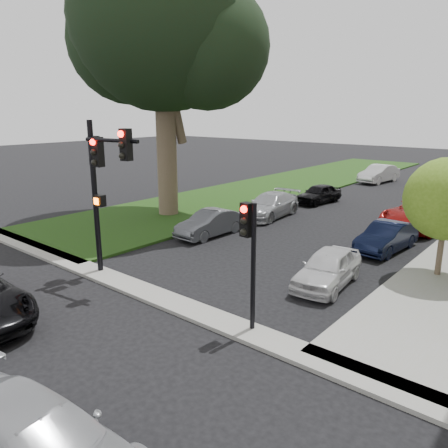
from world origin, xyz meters
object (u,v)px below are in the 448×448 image
Objects in this scene: traffic_signal_secondary at (250,243)px; car_parked_2 at (424,214)px; eucalyptus at (161,18)px; small_tree_a at (447,199)px; car_cross_far at (35,446)px; car_parked_0 at (328,268)px; car_parked_1 at (387,237)px; car_parked_5 at (210,223)px; traffic_signal_main at (101,171)px; car_parked_6 at (270,205)px; car_parked_9 at (379,174)px; car_parked_7 at (319,194)px.

traffic_signal_secondary is 14.79m from car_parked_2.
eucalyptus is 16.92m from small_tree_a.
eucalyptus reaches higher than small_tree_a.
car_cross_far is 10.81m from car_parked_0.
car_parked_1 is 8.17m from car_parked_5.
traffic_signal_main is (5.46, -8.14, -6.83)m from eucalyptus.
car_parked_2 is at bearing 93.30° from car_parked_1.
eucalyptus reaches higher than car_parked_5.
small_tree_a is 8.31m from traffic_signal_secondary.
small_tree_a reaches higher than car_parked_1.
car_cross_far is at bearing -42.63° from traffic_signal_main.
eucalyptus reaches higher than traffic_signal_main.
car_parked_5 is (-7.59, 12.88, -0.05)m from car_cross_far.
eucalyptus is at bearing -149.35° from car_parked_6.
car_parked_2 is at bearing 82.06° from car_parked_0.
car_parked_1 is at bearing 54.11° from traffic_signal_main.
car_parked_0 is 0.84× the size of car_parked_9.
car_parked_0 is at bearing -53.65° from car_parked_7.
car_parked_0 is at bearing -17.13° from eucalyptus.
car_parked_0 is 5.21m from car_parked_1.
car_parked_1 is (-2.61, 1.88, -2.32)m from small_tree_a.
car_parked_2 is 1.21× the size of car_parked_6.
car_parked_5 is (-0.60, 6.45, -3.29)m from traffic_signal_main.
car_parked_9 is at bearing 5.27° from car_cross_far.
car_cross_far reaches higher than car_parked_7.
small_tree_a is 10.49m from car_parked_5.
small_tree_a is 22.73m from car_parked_9.
traffic_signal_main is 7.27m from car_parked_5.
traffic_signal_secondary is 18.38m from car_parked_7.
car_parked_7 is (-9.79, 9.21, -2.32)m from small_tree_a.
traffic_signal_main is 1.20× the size of car_cross_far.
traffic_signal_main is 12.08m from car_parked_6.
traffic_signal_secondary is 4.83m from car_parked_0.
traffic_signal_main is 0.99× the size of car_parked_2.
traffic_signal_main is 8.69m from car_parked_0.
car_parked_6 is 5.30m from car_parked_7.
car_parked_6 is (-7.51, 2.04, 0.05)m from car_parked_1.
eucalyptus is at bearing 178.32° from small_tree_a.
car_parked_6 is (-7.16, 11.67, -1.88)m from traffic_signal_secondary.
car_parked_9 is (5.04, 19.87, -10.00)m from eucalyptus.
car_parked_2 is at bearing -7.01° from car_cross_far.
traffic_signal_secondary is at bearing -60.90° from car_parked_7.
car_parked_7 is at bearing 81.56° from car_parked_6.
car_parked_5 is at bearing 95.32° from traffic_signal_main.
car_parked_9 is (-0.18, 11.09, 0.12)m from car_parked_7.
car_parked_1 is (-0.05, 16.02, -0.05)m from car_cross_far.
traffic_signal_secondary reaches higher than car_parked_2.
car_cross_far is (-2.57, -14.14, -2.27)m from small_tree_a.
car_cross_far is 0.83× the size of car_parked_2.
car_parked_0 is at bearing 32.96° from traffic_signal_main.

